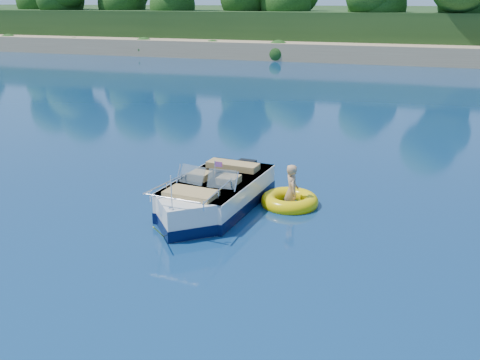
# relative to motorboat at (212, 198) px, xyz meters

# --- Properties ---
(ground) EXTENTS (160.00, 160.00, 0.00)m
(ground) POSITION_rel_motorboat_xyz_m (-0.05, -0.30, -0.33)
(ground) COLOR #0A2449
(ground) RESTS_ON ground
(shoreline) EXTENTS (170.00, 59.00, 6.00)m
(shoreline) POSITION_rel_motorboat_xyz_m (-0.05, 63.48, 0.65)
(shoreline) COLOR #967957
(shoreline) RESTS_ON ground
(motorboat) EXTENTS (2.15, 5.12, 1.71)m
(motorboat) POSITION_rel_motorboat_xyz_m (0.00, 0.00, 0.00)
(motorboat) COLOR silver
(motorboat) RESTS_ON ground
(tow_tube) EXTENTS (1.59, 1.59, 0.40)m
(tow_tube) POSITION_rel_motorboat_xyz_m (1.76, 0.97, -0.23)
(tow_tube) COLOR yellow
(tow_tube) RESTS_ON ground
(boy) EXTENTS (0.68, 0.89, 1.60)m
(boy) POSITION_rel_motorboat_xyz_m (1.81, 0.97, -0.33)
(boy) COLOR tan
(boy) RESTS_ON ground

